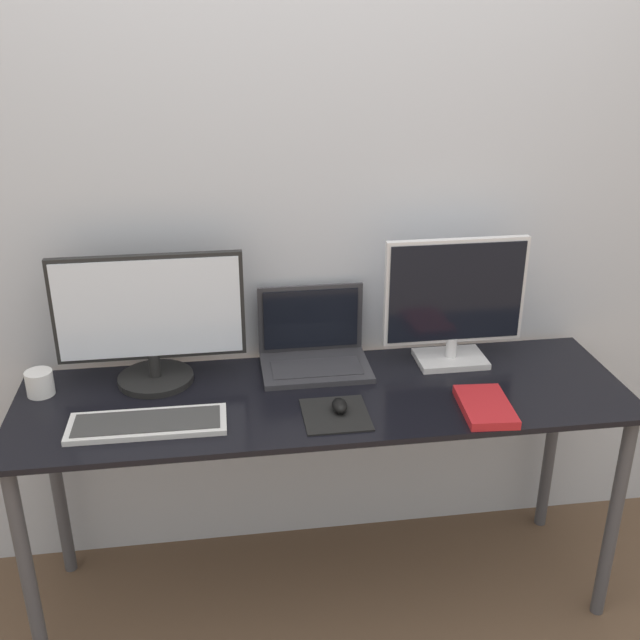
% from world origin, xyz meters
% --- Properties ---
extents(wall_back, '(7.00, 0.05, 2.50)m').
position_xyz_m(wall_back, '(0.00, 0.63, 1.25)').
color(wall_back, silver).
rests_on(wall_back, ground_plane).
extents(desk, '(1.86, 0.56, 0.77)m').
position_xyz_m(desk, '(0.00, 0.28, 0.67)').
color(desk, black).
rests_on(desk, ground_plane).
extents(monitor_left, '(0.57, 0.23, 0.42)m').
position_xyz_m(monitor_left, '(-0.51, 0.44, 0.97)').
color(monitor_left, black).
rests_on(monitor_left, desk).
extents(monitor_right, '(0.46, 0.16, 0.42)m').
position_xyz_m(monitor_right, '(0.44, 0.44, 0.98)').
color(monitor_right, silver).
rests_on(monitor_right, desk).
extents(laptop, '(0.35, 0.24, 0.25)m').
position_xyz_m(laptop, '(-0.01, 0.49, 0.83)').
color(laptop, '#333338').
rests_on(laptop, desk).
extents(keyboard, '(0.44, 0.16, 0.02)m').
position_xyz_m(keyboard, '(-0.52, 0.17, 0.77)').
color(keyboard, silver).
rests_on(keyboard, desk).
extents(mousepad, '(0.19, 0.20, 0.00)m').
position_xyz_m(mousepad, '(0.01, 0.15, 0.77)').
color(mousepad, black).
rests_on(mousepad, desk).
extents(mouse, '(0.04, 0.07, 0.04)m').
position_xyz_m(mouse, '(0.03, 0.16, 0.79)').
color(mouse, black).
rests_on(mouse, mousepad).
extents(book, '(0.16, 0.24, 0.03)m').
position_xyz_m(book, '(0.45, 0.12, 0.78)').
color(book, red).
rests_on(book, desk).
extents(mug, '(0.08, 0.08, 0.08)m').
position_xyz_m(mug, '(-0.85, 0.40, 0.80)').
color(mug, white).
rests_on(mug, desk).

